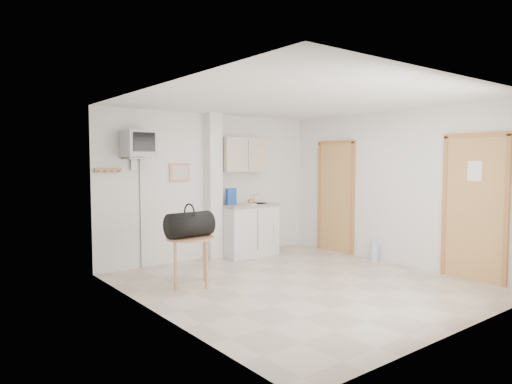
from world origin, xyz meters
TOP-DOWN VIEW (x-y plane):
  - ground at (0.00, 0.00)m, footprint 4.50×4.50m
  - room_envelope at (0.24, 0.09)m, footprint 4.24×4.54m
  - kitchenette at (0.57, 2.00)m, footprint 1.03×0.58m
  - crt_television at (-1.45, 2.02)m, footprint 0.44×0.45m
  - round_table at (-1.24, 0.86)m, footprint 0.65×0.65m
  - duffel_bag at (-1.26, 0.82)m, footprint 0.63×0.37m
  - water_bottle at (1.98, 0.29)m, footprint 0.12×0.12m

SIDE VIEW (x-z plane):
  - ground at x=0.00m, z-range 0.00..0.00m
  - water_bottle at x=1.98m, z-range -0.02..0.34m
  - round_table at x=-1.24m, z-range 0.25..0.92m
  - kitchenette at x=0.57m, z-range -0.25..1.85m
  - duffel_bag at x=-1.26m, z-range 0.61..1.07m
  - room_envelope at x=0.24m, z-range 0.26..2.81m
  - crt_television at x=-1.45m, z-range 0.86..3.01m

